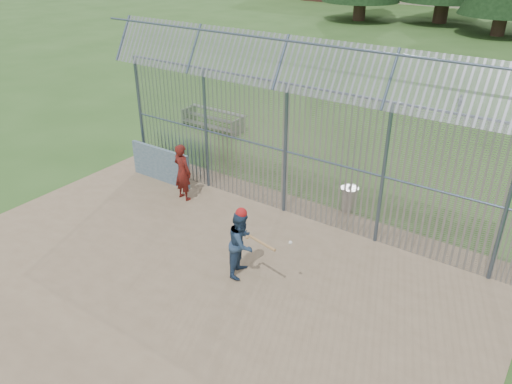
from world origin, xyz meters
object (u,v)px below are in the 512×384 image
Objects in this scene: batter at (242,243)px; onlooker at (182,172)px; dugout_wall at (161,164)px; bleacher at (213,119)px; trash_can at (349,198)px.

onlooker reaches higher than batter.
batter is at bearing -26.46° from dugout_wall.
bleacher is at bearing 109.96° from dugout_wall.
dugout_wall is 0.83× the size of bleacher.
batter is 2.12× the size of trash_can.
bleacher is (-3.40, 5.68, -0.54)m from onlooker.
onlooker is (-3.89, 2.15, 0.06)m from batter.
onlooker is at bearing 46.28° from batter.
trash_can is 8.71m from bleacher.
dugout_wall is 1.66m from onlooker.
batter is 4.44m from onlooker.
onlooker is at bearing -59.14° from bleacher.
dugout_wall is at bearing -12.28° from onlooker.
bleacher is at bearing -51.78° from onlooker.
trash_can is (4.66, 2.39, -0.57)m from onlooker.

